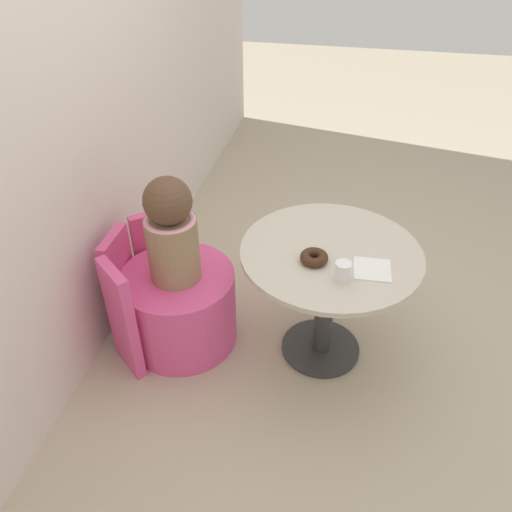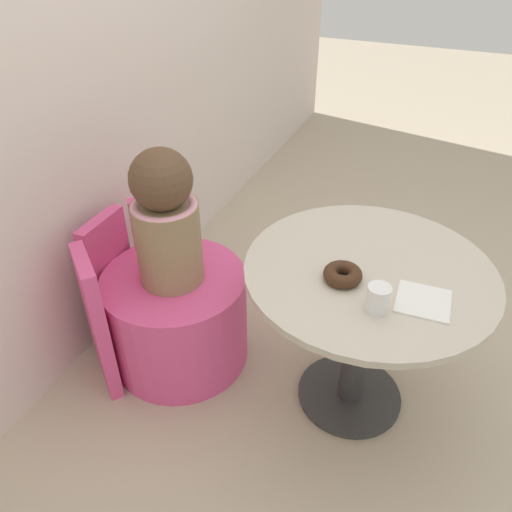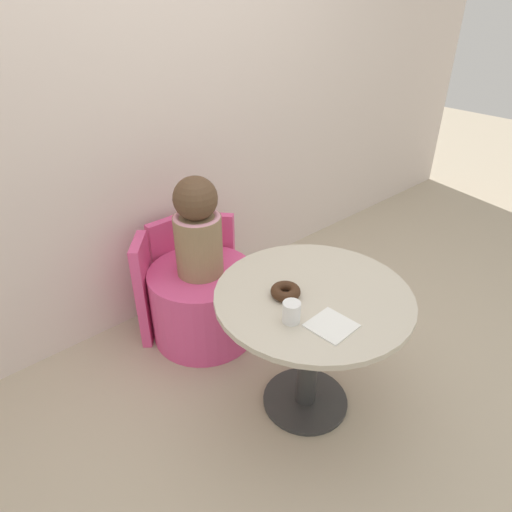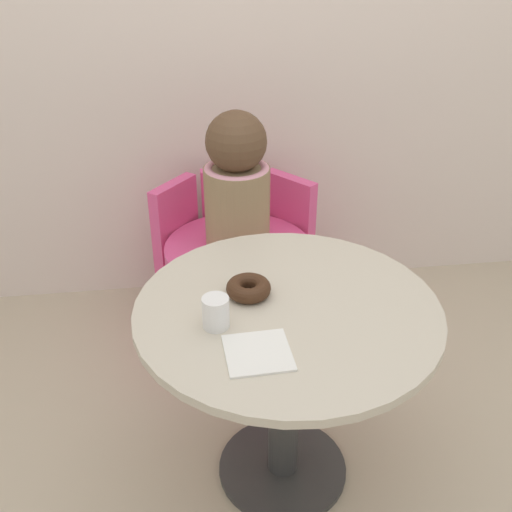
{
  "view_description": "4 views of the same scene",
  "coord_description": "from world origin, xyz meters",
  "px_view_note": "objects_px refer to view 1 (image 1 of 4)",
  "views": [
    {
      "loc": [
        -1.85,
        -0.06,
        1.93
      ],
      "look_at": [
        -0.12,
        0.31,
        0.61
      ],
      "focal_mm": 35.0,
      "sensor_mm": 36.0,
      "label": 1
    },
    {
      "loc": [
        -1.36,
        -0.18,
        1.59
      ],
      "look_at": [
        -0.13,
        0.34,
        0.64
      ],
      "focal_mm": 35.0,
      "sensor_mm": 36.0,
      "label": 2
    },
    {
      "loc": [
        -1.21,
        -0.98,
        1.72
      ],
      "look_at": [
        -0.04,
        0.33,
        0.65
      ],
      "focal_mm": 32.0,
      "sensor_mm": 36.0,
      "label": 3
    },
    {
      "loc": [
        -0.29,
        -1.28,
        1.54
      ],
      "look_at": [
        -0.08,
        0.31,
        0.6
      ],
      "focal_mm": 42.0,
      "sensor_mm": 36.0,
      "label": 4
    }
  ],
  "objects_px": {
    "round_table": "(328,276)",
    "cup": "(343,271)",
    "tub_chair": "(180,307)",
    "child_figure": "(171,232)",
    "donut": "(314,257)"
  },
  "relations": [
    {
      "from": "round_table",
      "to": "child_figure",
      "type": "distance_m",
      "value": 0.75
    },
    {
      "from": "round_table",
      "to": "child_figure",
      "type": "bearing_deg",
      "value": 94.67
    },
    {
      "from": "cup",
      "to": "round_table",
      "type": "bearing_deg",
      "value": 17.46
    },
    {
      "from": "cup",
      "to": "tub_chair",
      "type": "bearing_deg",
      "value": 80.31
    },
    {
      "from": "donut",
      "to": "cup",
      "type": "bearing_deg",
      "value": -127.36
    },
    {
      "from": "round_table",
      "to": "tub_chair",
      "type": "relative_size",
      "value": 1.44
    },
    {
      "from": "tub_chair",
      "to": "child_figure",
      "type": "distance_m",
      "value": 0.46
    },
    {
      "from": "round_table",
      "to": "cup",
      "type": "distance_m",
      "value": 0.28
    },
    {
      "from": "child_figure",
      "to": "cup",
      "type": "height_order",
      "value": "child_figure"
    },
    {
      "from": "child_figure",
      "to": "donut",
      "type": "bearing_deg",
      "value": -93.2
    },
    {
      "from": "donut",
      "to": "cup",
      "type": "height_order",
      "value": "cup"
    },
    {
      "from": "tub_chair",
      "to": "child_figure",
      "type": "height_order",
      "value": "child_figure"
    },
    {
      "from": "tub_chair",
      "to": "donut",
      "type": "bearing_deg",
      "value": -93.2
    },
    {
      "from": "round_table",
      "to": "tub_chair",
      "type": "xyz_separation_m",
      "value": [
        -0.06,
        0.72,
        -0.28
      ]
    },
    {
      "from": "tub_chair",
      "to": "cup",
      "type": "bearing_deg",
      "value": -99.69
    }
  ]
}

